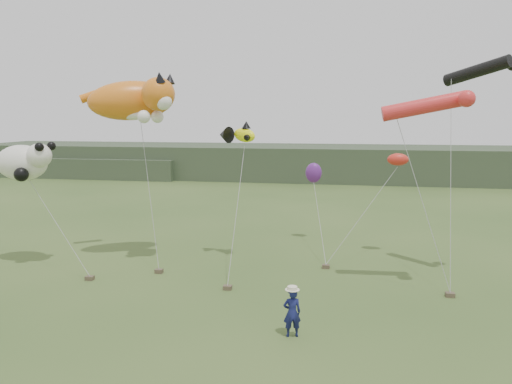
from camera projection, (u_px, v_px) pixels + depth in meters
ground at (262, 322)px, 18.66m from camera, size 120.00×120.00×0.00m
headland at (298, 163)px, 62.38m from camera, size 90.00×13.00×4.00m
festival_attendant at (292, 313)px, 17.34m from camera, size 0.73×0.59×1.73m
sandbag_anchors at (247, 279)px, 23.33m from camera, size 16.63×4.27×0.19m
cat_kite at (137, 100)px, 25.73m from camera, size 5.95×3.97×2.53m
fish_kite at (237, 134)px, 25.97m from camera, size 2.42×1.58×1.16m
tube_kites at (454, 90)px, 21.78m from camera, size 6.08×4.56×2.91m
panda_kite at (25, 162)px, 25.29m from camera, size 3.20×2.07×1.99m
misc_kites at (343, 168)px, 29.28m from camera, size 5.80×3.30×2.06m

